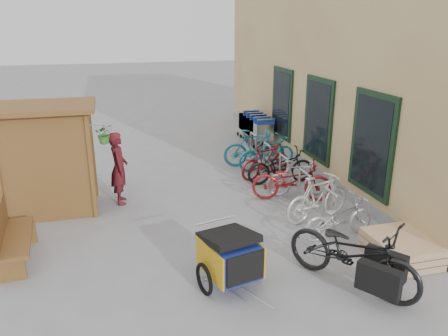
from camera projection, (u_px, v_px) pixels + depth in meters
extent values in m
plane|color=gray|center=(219.00, 243.00, 8.41)|extent=(80.00, 80.00, 0.00)
cube|color=tan|center=(392.00, 41.00, 13.00)|extent=(6.00, 13.00, 7.00)
cube|color=gray|center=(296.00, 156.00, 13.36)|extent=(0.18, 13.00, 0.30)
cube|color=black|center=(372.00, 144.00, 9.20)|extent=(0.06, 1.50, 2.20)
cube|color=black|center=(371.00, 144.00, 9.20)|extent=(0.02, 1.25, 1.95)
cube|color=black|center=(318.00, 120.00, 11.49)|extent=(0.06, 1.50, 2.20)
cube|color=black|center=(317.00, 120.00, 11.49)|extent=(0.02, 1.25, 1.95)
cube|color=black|center=(282.00, 103.00, 13.78)|extent=(0.06, 1.50, 2.20)
cube|color=black|center=(281.00, 103.00, 13.77)|extent=(0.02, 1.25, 1.95)
cube|color=brown|center=(91.00, 167.00, 9.17)|extent=(0.09, 0.09, 2.30)
cube|color=brown|center=(10.00, 156.00, 9.92)|extent=(0.09, 0.09, 2.30)
cube|color=brown|center=(92.00, 150.00, 10.36)|extent=(0.09, 0.09, 2.30)
cube|color=brown|center=(6.00, 165.00, 9.33)|extent=(0.05, 1.30, 2.30)
cube|color=brown|center=(46.00, 170.00, 8.97)|extent=(1.80, 0.05, 2.30)
cube|color=brown|center=(52.00, 154.00, 10.11)|extent=(1.80, 0.05, 2.30)
cube|color=brown|center=(42.00, 107.00, 9.16)|extent=(2.15, 1.65, 0.10)
cube|color=brown|center=(41.00, 173.00, 9.57)|extent=(1.30, 1.15, 0.04)
cube|color=brown|center=(37.00, 147.00, 9.38)|extent=(1.30, 1.15, 0.04)
cylinder|color=#A5A8AD|center=(96.00, 125.00, 8.93)|extent=(0.36, 0.02, 0.02)
imported|color=#316C25|center=(104.00, 134.00, 9.03)|extent=(0.38, 0.33, 0.42)
cylinder|color=#A5A8AD|center=(335.00, 216.00, 8.61)|extent=(0.05, 0.05, 0.84)
cylinder|color=#A5A8AD|center=(323.00, 206.00, 9.06)|extent=(0.05, 0.05, 0.84)
cylinder|color=#A5A8AD|center=(330.00, 191.00, 8.70)|extent=(0.05, 0.50, 0.05)
cylinder|color=#A5A8AD|center=(308.00, 194.00, 9.71)|extent=(0.05, 0.05, 0.84)
cylinder|color=#A5A8AD|center=(299.00, 186.00, 10.16)|extent=(0.05, 0.05, 0.84)
cylinder|color=#A5A8AD|center=(305.00, 172.00, 9.80)|extent=(0.05, 0.50, 0.05)
cylinder|color=#A5A8AD|center=(287.00, 176.00, 10.80)|extent=(0.05, 0.05, 0.84)
cylinder|color=#A5A8AD|center=(280.00, 170.00, 11.26)|extent=(0.05, 0.05, 0.84)
cylinder|color=#A5A8AD|center=(284.00, 157.00, 10.90)|extent=(0.05, 0.50, 0.05)
cylinder|color=#A5A8AD|center=(270.00, 162.00, 11.90)|extent=(0.05, 0.05, 0.84)
cylinder|color=#A5A8AD|center=(264.00, 157.00, 12.36)|extent=(0.05, 0.05, 0.84)
cylinder|color=#A5A8AD|center=(267.00, 145.00, 12.00)|extent=(0.05, 0.50, 0.05)
cylinder|color=#A5A8AD|center=(256.00, 150.00, 13.00)|extent=(0.05, 0.05, 0.84)
cylinder|color=#A5A8AD|center=(251.00, 146.00, 13.46)|extent=(0.05, 0.05, 0.84)
cylinder|color=#A5A8AD|center=(253.00, 134.00, 13.10)|extent=(0.05, 0.50, 0.05)
cube|color=tan|center=(400.00, 255.00, 7.84)|extent=(1.00, 1.20, 0.12)
cube|color=tan|center=(401.00, 248.00, 7.79)|extent=(1.00, 1.20, 0.12)
cube|color=tan|center=(402.00, 241.00, 7.75)|extent=(1.00, 1.20, 0.12)
cube|color=brown|center=(16.00, 238.00, 7.65)|extent=(0.64, 1.67, 0.07)
cube|color=brown|center=(0.00, 223.00, 7.49)|extent=(0.21, 1.63, 0.54)
cube|color=brown|center=(11.00, 269.00, 7.12)|extent=(0.44, 0.11, 0.44)
cube|color=brown|center=(24.00, 233.00, 8.32)|extent=(0.44, 0.11, 0.44)
cube|color=silver|center=(261.00, 130.00, 14.52)|extent=(0.58, 0.90, 0.55)
cube|color=#183A9E|center=(266.00, 122.00, 13.98)|extent=(0.58, 0.04, 0.19)
cylinder|color=silver|center=(266.00, 120.00, 13.93)|extent=(0.62, 0.04, 0.04)
cylinder|color=black|center=(257.00, 150.00, 14.30)|extent=(0.04, 0.13, 0.13)
cube|color=silver|center=(257.00, 127.00, 14.86)|extent=(0.58, 0.90, 0.55)
cube|color=#183A9E|center=(262.00, 119.00, 14.32)|extent=(0.58, 0.04, 0.19)
cylinder|color=silver|center=(262.00, 117.00, 14.27)|extent=(0.62, 0.04, 0.04)
cylinder|color=black|center=(254.00, 147.00, 14.64)|extent=(0.04, 0.13, 0.13)
cube|color=silver|center=(254.00, 125.00, 15.19)|extent=(0.58, 0.90, 0.55)
cube|color=#183A9E|center=(258.00, 117.00, 14.66)|extent=(0.58, 0.04, 0.19)
cylinder|color=silver|center=(259.00, 115.00, 14.61)|extent=(0.62, 0.04, 0.04)
cylinder|color=black|center=(250.00, 144.00, 14.98)|extent=(0.04, 0.13, 0.13)
cube|color=silver|center=(250.00, 123.00, 15.53)|extent=(0.58, 0.90, 0.55)
cube|color=#183A9E|center=(255.00, 115.00, 15.00)|extent=(0.58, 0.04, 0.19)
cylinder|color=silver|center=(255.00, 113.00, 14.95)|extent=(0.62, 0.04, 0.04)
cylinder|color=black|center=(247.00, 141.00, 15.32)|extent=(0.04, 0.13, 0.13)
cube|color=silver|center=(247.00, 120.00, 15.87)|extent=(0.58, 0.90, 0.55)
cube|color=#183A9E|center=(251.00, 113.00, 15.34)|extent=(0.58, 0.04, 0.19)
cylinder|color=silver|center=(252.00, 111.00, 15.29)|extent=(0.62, 0.04, 0.04)
cylinder|color=black|center=(244.00, 139.00, 15.66)|extent=(0.04, 0.13, 0.13)
cube|color=navy|center=(230.00, 256.00, 6.92)|extent=(0.88, 1.04, 0.53)
cube|color=gold|center=(210.00, 262.00, 6.76)|extent=(0.25, 0.89, 0.53)
cube|color=gold|center=(250.00, 251.00, 7.09)|extent=(0.25, 0.89, 0.53)
cube|color=black|center=(246.00, 269.00, 6.52)|extent=(0.63, 0.18, 0.49)
cube|color=black|center=(228.00, 237.00, 6.87)|extent=(0.93, 1.02, 0.26)
torus|color=black|center=(204.00, 279.00, 6.80)|extent=(0.18, 0.52, 0.53)
torus|color=black|center=(254.00, 264.00, 7.22)|extent=(0.18, 0.52, 0.53)
cylinder|color=#B7B7BC|center=(256.00, 297.00, 6.37)|extent=(0.22, 0.76, 0.03)
cylinder|color=#B7B7BC|center=(215.00, 220.00, 7.20)|extent=(0.72, 0.20, 0.03)
imported|color=black|center=(352.00, 253.00, 6.89)|extent=(1.89, 2.29, 1.17)
cube|color=black|center=(379.00, 280.00, 6.41)|extent=(0.51, 0.64, 0.45)
cube|color=black|center=(386.00, 264.00, 6.83)|extent=(0.51, 0.64, 0.45)
cube|color=#C46D12|center=(383.00, 269.00, 6.60)|extent=(0.20, 0.22, 0.12)
imported|color=maroon|center=(119.00, 168.00, 10.05)|extent=(0.41, 0.62, 1.70)
imported|color=silver|center=(339.00, 218.00, 8.54)|extent=(1.63, 0.75, 0.82)
imported|color=white|center=(318.00, 198.00, 9.27)|extent=(1.74, 0.91, 1.01)
imported|color=maroon|center=(292.00, 181.00, 10.29)|extent=(1.98, 1.23, 0.98)
imported|color=silver|center=(298.00, 178.00, 10.56)|extent=(1.57, 0.69, 0.91)
imported|color=black|center=(281.00, 166.00, 11.40)|extent=(1.82, 0.70, 0.94)
imported|color=maroon|center=(265.00, 161.00, 11.77)|extent=(1.64, 0.91, 0.95)
imported|color=teal|center=(267.00, 153.00, 12.54)|extent=(1.90, 0.96, 0.95)
imported|color=teal|center=(254.00, 148.00, 12.75)|extent=(1.88, 0.74, 1.10)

